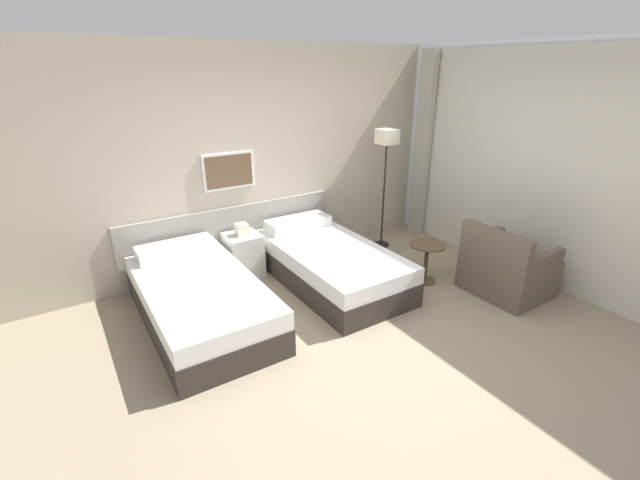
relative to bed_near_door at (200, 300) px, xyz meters
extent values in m
plane|color=gray|center=(1.30, -1.27, -0.24)|extent=(16.00, 16.00, 0.00)
cube|color=#B7AD99|center=(1.30, 1.05, 1.11)|extent=(10.00, 0.06, 2.70)
cube|color=gray|center=(0.79, 1.00, 0.17)|extent=(2.78, 0.04, 0.81)
cube|color=white|center=(0.79, 1.00, 1.02)|extent=(0.64, 0.03, 0.44)
cube|color=brown|center=(0.79, 0.99, 1.02)|extent=(0.58, 0.01, 0.38)
cube|color=white|center=(3.78, -1.37, 1.11)|extent=(0.06, 4.79, 2.70)
cube|color=beige|center=(3.73, -1.37, 1.08)|extent=(0.03, 4.40, 2.64)
cube|color=#A8A393|center=(3.65, 0.67, 1.08)|extent=(0.10, 0.24, 2.64)
cube|color=#332D28|center=(0.00, -0.03, -0.10)|extent=(1.04, 2.00, 0.28)
cube|color=white|center=(0.00, -0.03, 0.13)|extent=(1.03, 1.98, 0.18)
cube|color=white|center=(0.00, 0.74, 0.29)|extent=(0.84, 0.34, 0.13)
cube|color=#332D28|center=(1.57, -0.03, -0.10)|extent=(1.04, 2.00, 0.28)
cube|color=white|center=(1.57, -0.03, 0.13)|extent=(1.03, 1.98, 0.18)
cube|color=white|center=(1.57, 0.74, 0.29)|extent=(0.84, 0.34, 0.13)
cube|color=beige|center=(0.79, 0.74, 0.03)|extent=(0.40, 0.41, 0.53)
cube|color=beige|center=(0.79, 0.74, 0.36)|extent=(0.14, 0.14, 0.14)
cylinder|color=black|center=(2.84, 0.54, -0.23)|extent=(0.24, 0.24, 0.02)
cylinder|color=black|center=(2.84, 0.54, 0.50)|extent=(0.02, 0.02, 1.44)
cube|color=beige|center=(2.84, 0.54, 1.31)|extent=(0.24, 0.24, 0.19)
cylinder|color=brown|center=(2.55, -0.61, -0.23)|extent=(0.27, 0.27, 0.01)
cylinder|color=brown|center=(2.55, -0.61, 0.00)|extent=(0.05, 0.05, 0.45)
cylinder|color=brown|center=(2.55, -0.61, 0.23)|extent=(0.42, 0.42, 0.02)
cube|color=brown|center=(3.15, -1.30, -0.02)|extent=(0.76, 0.83, 0.43)
cube|color=brown|center=(2.82, -1.30, 0.39)|extent=(0.10, 0.83, 0.39)
cube|color=brown|center=(3.15, -1.67, 0.28)|extent=(0.64, 0.09, 0.18)
cube|color=brown|center=(3.15, -0.93, 0.28)|extent=(0.64, 0.09, 0.18)
camera|label=1|loc=(-1.00, -3.81, 2.20)|focal=24.00mm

